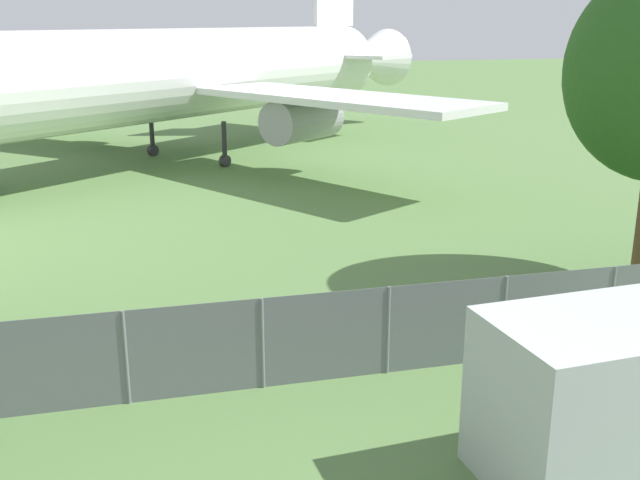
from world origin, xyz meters
The scene contains 3 objects.
perimeter_fence centered at (0.00, 10.20, 0.93)m, with size 56.07×0.07×1.86m.
airplane centered at (-0.28, 34.30, 4.28)m, with size 33.79×29.00×12.87m.
portable_cabin centered at (4.53, 5.99, 1.33)m, with size 3.74×2.55×2.66m.
Camera 1 is at (-2.19, -2.86, 6.92)m, focal length 42.00 mm.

